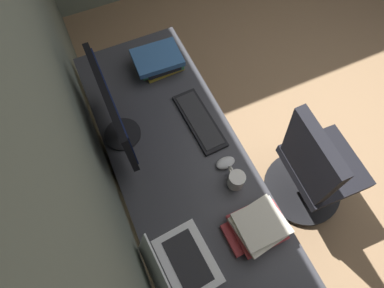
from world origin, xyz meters
The scene contains 12 objects.
floor_plane centered at (0.00, 0.00, 0.00)m, with size 5.61×5.61×0.00m, color #9E7A56.
wall_back centered at (0.00, 1.96, 1.30)m, with size 5.28×0.10×2.60m, color slate.
desk centered at (0.04, 1.55, 0.66)m, with size 1.91×0.68×0.73m.
drawer_pedestal centered at (0.30, 1.58, 0.35)m, with size 0.40×0.51×0.69m.
monitor_primary centered at (0.35, 1.78, 0.98)m, with size 0.57×0.20×0.42m.
laptop_leftmost centered at (-0.40, 1.78, 0.78)m, with size 0.33×0.31×0.22m.
keyboard_main centered at (0.25, 1.36, 0.74)m, with size 0.43×0.16×0.02m.
mouse_main centered at (-0.04, 1.35, 0.75)m, with size 0.06×0.10×0.03m, color silver.
book_stack_near centered at (-0.40, 1.37, 0.78)m, with size 0.23×0.30×0.10m.
book_stack_far centered at (0.70, 1.42, 0.79)m, with size 0.23×0.29×0.11m.
coffee_mug centered at (-0.15, 1.35, 0.78)m, with size 0.12×0.08×0.09m.
office_chair centered at (-0.21, 0.79, 0.46)m, with size 0.56×0.56×0.97m.
Camera 1 is at (-0.53, 1.76, 2.21)m, focal length 28.52 mm.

